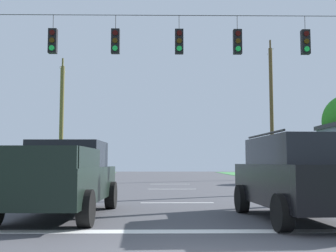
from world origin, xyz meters
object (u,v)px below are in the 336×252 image
at_px(distant_car_crossing_white, 16,171).
at_px(utility_pole_far_left, 61,121).
at_px(pickup_truck, 63,178).
at_px(suv_black, 299,176).
at_px(overhead_signal_span, 179,85).
at_px(utility_pole_far_right, 272,111).

height_order(distant_car_crossing_white, utility_pole_far_left, utility_pole_far_left).
height_order(pickup_truck, suv_black, suv_black).
height_order(suv_black, distant_car_crossing_white, suv_black).
distance_m(pickup_truck, distant_car_crossing_white, 19.51).
relative_size(overhead_signal_span, suv_black, 3.33).
height_order(suv_black, utility_pole_far_right, utility_pole_far_right).
xyz_separation_m(pickup_truck, utility_pole_far_left, (-5.55, 22.75, 3.75)).
bearing_deg(utility_pole_far_right, overhead_signal_span, -114.24).
bearing_deg(overhead_signal_span, suv_black, -65.81).
height_order(pickup_truck, utility_pole_far_right, utility_pole_far_right).
bearing_deg(utility_pole_far_left, pickup_truck, -76.29).
bearing_deg(overhead_signal_span, pickup_truck, -123.84).
xyz_separation_m(overhead_signal_span, distant_car_crossing_white, (-10.68, 13.22, -3.52)).
height_order(distant_car_crossing_white, utility_pole_far_right, utility_pole_far_right).
bearing_deg(distant_car_crossing_white, pickup_truck, -67.54).
relative_size(suv_black, distant_car_crossing_white, 1.13).
xyz_separation_m(utility_pole_far_right, utility_pole_far_left, (-17.20, -0.78, -0.92)).
bearing_deg(utility_pole_far_right, utility_pole_far_left, -177.39).
bearing_deg(utility_pole_far_left, overhead_signal_span, -63.95).
distance_m(overhead_signal_span, suv_black, 7.12).
distance_m(distant_car_crossing_white, utility_pole_far_right, 20.47).
height_order(overhead_signal_span, utility_pole_far_right, utility_pole_far_right).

